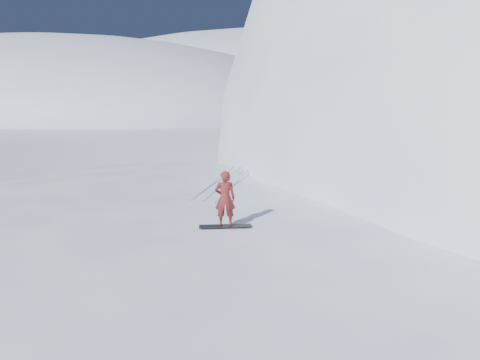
% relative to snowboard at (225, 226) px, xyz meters
% --- Properties ---
extents(ground, '(400.00, 400.00, 0.00)m').
position_rel_snowboard_xyz_m(ground, '(-2.24, -0.56, -2.41)').
color(ground, white).
rests_on(ground, ground).
extents(near_ridge, '(36.00, 28.00, 4.80)m').
position_rel_snowboard_xyz_m(near_ridge, '(-1.24, 2.44, -2.41)').
color(near_ridge, white).
rests_on(near_ridge, ground).
extents(far_ridge_a, '(120.00, 70.00, 28.00)m').
position_rel_snowboard_xyz_m(far_ridge_a, '(-72.24, 59.44, -2.41)').
color(far_ridge_a, white).
rests_on(far_ridge_a, ground).
extents(far_ridge_c, '(140.00, 90.00, 36.00)m').
position_rel_snowboard_xyz_m(far_ridge_c, '(-42.24, 109.44, -2.41)').
color(far_ridge_c, white).
rests_on(far_ridge_c, ground).
extents(wind_bumps, '(16.00, 14.40, 1.00)m').
position_rel_snowboard_xyz_m(wind_bumps, '(-2.80, 1.56, -2.41)').
color(wind_bumps, white).
rests_on(wind_bumps, ground).
extents(snowboard, '(1.39, 0.91, 0.02)m').
position_rel_snowboard_xyz_m(snowboard, '(0.00, 0.00, 0.00)').
color(snowboard, black).
rests_on(snowboard, near_ridge).
extents(snowboarder, '(0.67, 0.59, 1.54)m').
position_rel_snowboard_xyz_m(snowboarder, '(0.00, 0.00, 0.78)').
color(snowboarder, maroon).
rests_on(snowboarder, snowboard).
extents(board_tracks, '(2.04, 5.91, 0.04)m').
position_rel_snowboard_xyz_m(board_tracks, '(-2.35, 4.83, 0.01)').
color(board_tracks, silver).
rests_on(board_tracks, ground).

